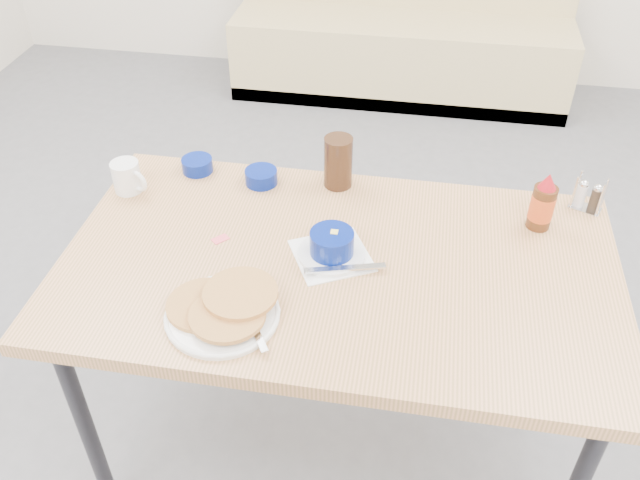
% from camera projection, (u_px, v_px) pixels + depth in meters
% --- Properties ---
extents(booth_bench, '(1.90, 0.56, 1.22)m').
position_uv_depth(booth_bench, '(402.00, 31.00, 3.90)').
color(booth_bench, tan).
rests_on(booth_bench, ground).
extents(dining_table, '(1.40, 0.80, 0.76)m').
position_uv_depth(dining_table, '(338.00, 280.00, 1.74)').
color(dining_table, tan).
rests_on(dining_table, ground).
extents(pancake_plate, '(0.27, 0.26, 0.05)m').
position_uv_depth(pancake_plate, '(223.00, 309.00, 1.54)').
color(pancake_plate, white).
rests_on(pancake_plate, dining_table).
extents(coffee_mug, '(0.11, 0.08, 0.09)m').
position_uv_depth(coffee_mug, '(128.00, 177.00, 1.91)').
color(coffee_mug, white).
rests_on(coffee_mug, dining_table).
extents(grits_setting, '(0.26, 0.25, 0.08)m').
position_uv_depth(grits_setting, '(332.00, 247.00, 1.70)').
color(grits_setting, white).
rests_on(grits_setting, dining_table).
extents(creamer_bowl, '(0.09, 0.09, 0.04)m').
position_uv_depth(creamer_bowl, '(197.00, 165.00, 2.01)').
color(creamer_bowl, navy).
rests_on(creamer_bowl, dining_table).
extents(butter_bowl, '(0.09, 0.09, 0.04)m').
position_uv_depth(butter_bowl, '(261.00, 177.00, 1.96)').
color(butter_bowl, navy).
rests_on(butter_bowl, dining_table).
extents(amber_tumbler, '(0.09, 0.09, 0.15)m').
position_uv_depth(amber_tumbler, '(338.00, 162.00, 1.92)').
color(amber_tumbler, '#311D0F').
rests_on(amber_tumbler, dining_table).
extents(condiment_caddy, '(0.10, 0.08, 0.10)m').
position_uv_depth(condiment_caddy, '(588.00, 198.00, 1.85)').
color(condiment_caddy, silver).
rests_on(condiment_caddy, dining_table).
extents(syrup_bottle, '(0.06, 0.06, 0.17)m').
position_uv_depth(syrup_bottle, '(543.00, 204.00, 1.77)').
color(syrup_bottle, '#47230F').
rests_on(syrup_bottle, dining_table).
extents(sugar_wrapper, '(0.05, 0.05, 0.00)m').
position_uv_depth(sugar_wrapper, '(220.00, 239.00, 1.77)').
color(sugar_wrapper, '#F75261').
rests_on(sugar_wrapper, dining_table).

